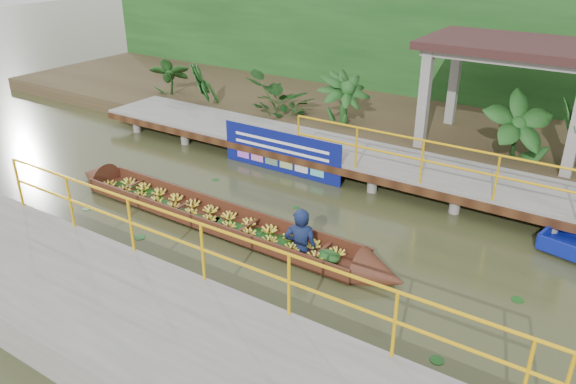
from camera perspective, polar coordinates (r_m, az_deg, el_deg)
The scene contains 9 objects.
ground at distance 11.90m, azimuth -1.51°, elevation -3.42°, with size 80.00×80.00×0.00m, color #34381C.
land_strip at distance 17.99m, azimuth 12.33°, elevation 6.86°, with size 30.00×8.00×0.45m, color #332719.
far_dock at distance 14.37m, azimuth 6.36°, elevation 3.71°, with size 16.00×2.06×1.66m.
near_dock at distance 8.54m, azimuth -12.49°, elevation -14.61°, with size 18.00×2.40×1.73m.
pavilion at distance 15.43m, azimuth 22.08°, elevation 12.62°, with size 4.40×3.00×3.00m.
foliage_backdrop at distance 19.85m, azimuth 15.60°, elevation 13.52°, with size 30.00×0.80×4.00m, color #143D13.
vendor_boat at distance 11.70m, azimuth -5.89°, elevation -2.54°, with size 8.70×1.07×2.15m.
blue_banner at distance 14.29m, azimuth -0.74°, elevation 4.08°, with size 3.49×0.04×1.09m.
tropical_plants at distance 16.51m, azimuth 4.02°, elevation 9.13°, with size 14.13×1.13×1.41m.
Camera 1 is at (6.01, -8.56, 5.67)m, focal length 35.00 mm.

